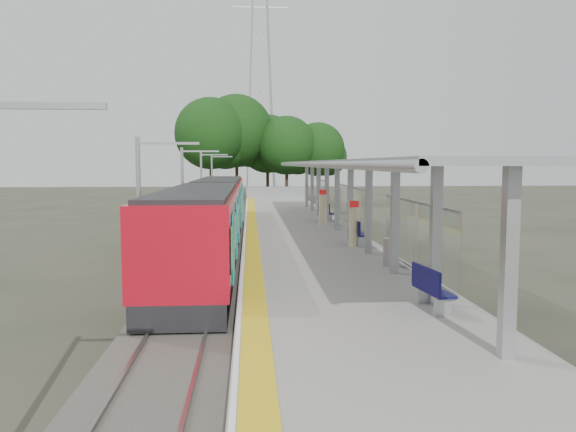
% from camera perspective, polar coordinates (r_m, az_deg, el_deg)
% --- Properties ---
extents(ground, '(200.00, 200.00, 0.00)m').
position_cam_1_polar(ground, '(12.82, 8.63, -15.46)').
color(ground, '#474438').
rests_on(ground, ground).
extents(trackbed, '(3.00, 70.00, 0.24)m').
position_cam_1_polar(trackbed, '(32.05, -7.18, -2.62)').
color(trackbed, '#59544C').
rests_on(trackbed, ground).
extents(platform, '(6.00, 50.00, 1.00)m').
position_cam_1_polar(platform, '(32.05, 0.88, -1.89)').
color(platform, gray).
rests_on(platform, ground).
extents(tactile_strip, '(0.60, 50.00, 0.02)m').
position_cam_1_polar(tactile_strip, '(31.88, -3.69, -1.01)').
color(tactile_strip, gold).
rests_on(tactile_strip, platform).
extents(end_fence, '(6.00, 0.10, 1.20)m').
position_cam_1_polar(end_fence, '(56.77, -1.22, 2.38)').
color(end_fence, '#9EA0A5').
rests_on(end_fence, platform).
extents(train, '(2.74, 27.60, 3.62)m').
position_cam_1_polar(train, '(27.83, -7.69, 0.18)').
color(train, black).
rests_on(train, ground).
extents(canopy, '(3.27, 38.00, 3.66)m').
position_cam_1_polar(canopy, '(28.20, 4.80, 4.64)').
color(canopy, '#9EA0A5').
rests_on(canopy, platform).
extents(pylon, '(8.00, 4.00, 38.00)m').
position_cam_1_polar(pylon, '(85.93, -2.85, 15.03)').
color(pylon, '#9EA0A5').
rests_on(pylon, ground).
extents(tree_cluster, '(19.40, 11.41, 12.48)m').
position_cam_1_polar(tree_cluster, '(65.00, -3.54, 7.88)').
color(tree_cluster, '#382316').
rests_on(tree_cluster, ground).
extents(catenary_masts, '(2.08, 48.16, 5.40)m').
position_cam_1_polar(catenary_masts, '(30.93, -10.52, 2.25)').
color(catenary_masts, '#9EA0A5').
rests_on(catenary_masts, ground).
extents(bench_near, '(0.65, 1.59, 1.05)m').
position_cam_1_polar(bench_near, '(14.12, 14.25, -7.02)').
color(bench_near, '#120F4E').
rests_on(bench_near, platform).
extents(bench_mid, '(0.58, 1.63, 1.10)m').
position_cam_1_polar(bench_mid, '(24.62, 7.11, -1.60)').
color(bench_mid, '#120F4E').
rests_on(bench_mid, platform).
extents(bench_far, '(0.93, 1.69, 1.11)m').
position_cam_1_polar(bench_far, '(34.79, 3.89, 0.47)').
color(bench_far, '#120F4E').
rests_on(bench_far, platform).
extents(info_pillar_near, '(0.44, 0.44, 1.95)m').
position_cam_1_polar(info_pillar_near, '(24.21, 6.72, -1.07)').
color(info_pillar_near, beige).
rests_on(info_pillar_near, platform).
extents(info_pillar_far, '(0.46, 0.46, 2.04)m').
position_cam_1_polar(info_pillar_far, '(32.56, 3.56, 0.66)').
color(info_pillar_far, beige).
rests_on(info_pillar_far, platform).
extents(litter_bin, '(0.60, 0.60, 0.96)m').
position_cam_1_polar(litter_bin, '(19.75, 10.31, -3.64)').
color(litter_bin, '#9EA0A5').
rests_on(litter_bin, platform).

